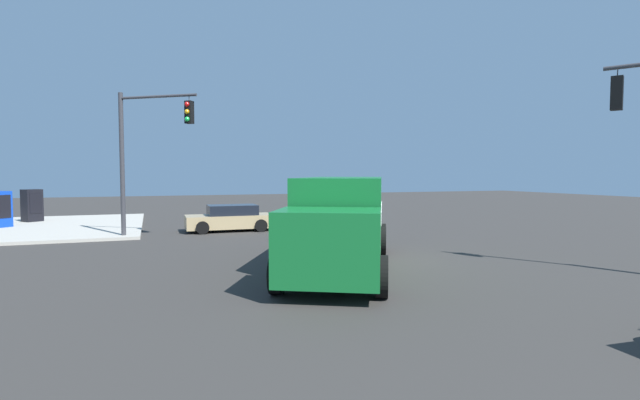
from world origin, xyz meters
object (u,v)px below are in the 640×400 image
at_px(delivery_truck, 342,220).
at_px(sedan_tan, 230,218).
at_px(vending_machine_blue, 32,205).
at_px(traffic_light_primary, 144,142).

bearing_deg(delivery_truck, sedan_tan, 9.80).
relative_size(delivery_truck, vending_machine_blue, 4.68).
relative_size(traffic_light_primary, sedan_tan, 1.47).
bearing_deg(delivery_truck, vending_machine_blue, 34.30).
height_order(delivery_truck, vending_machine_blue, delivery_truck).
height_order(traffic_light_primary, vending_machine_blue, traffic_light_primary).
height_order(sedan_tan, vending_machine_blue, vending_machine_blue).
height_order(delivery_truck, sedan_tan, delivery_truck).
relative_size(delivery_truck, traffic_light_primary, 1.37).
distance_m(delivery_truck, traffic_light_primary, 10.73).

